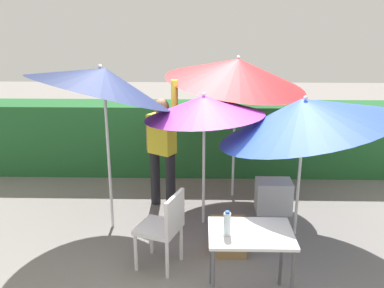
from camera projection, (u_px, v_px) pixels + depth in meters
The scene contains 12 objects.
ground_plane at pixel (191, 231), 5.54m from camera, with size 24.00×24.00×0.00m, color gray.
hedge_row at pixel (194, 138), 7.42m from camera, with size 8.00×0.70×1.24m, color #23602D.
umbrella_rainbow at pixel (204, 106), 5.28m from camera, with size 1.53×1.52×1.82m.
umbrella_orange at pixel (237, 71), 6.05m from camera, with size 2.08×2.06×2.30m.
umbrella_yellow at pixel (304, 114), 4.96m from camera, with size 2.15×2.12×2.07m.
umbrella_navy at pixel (102, 81), 5.12m from camera, with size 1.87×1.80×2.47m.
person_vendor at pixel (162, 145), 5.99m from camera, with size 0.51×0.38×1.88m.
chair_plastic at pixel (164, 225), 4.63m from camera, with size 0.57×0.57×0.89m.
cooler_box at pixel (273, 196), 6.03m from camera, with size 0.50×0.36×0.46m, color silver.
crate_cardboard at pixel (228, 236), 5.02m from camera, with size 0.42×0.36×0.40m, color #9E7A4C.
folding_table at pixel (250, 241), 4.02m from camera, with size 0.80×0.60×0.76m.
bottle_water at pixel (227, 224), 3.91m from camera, with size 0.07×0.07×0.24m.
Camera 1 is at (0.12, -4.94, 2.76)m, focal length 39.66 mm.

